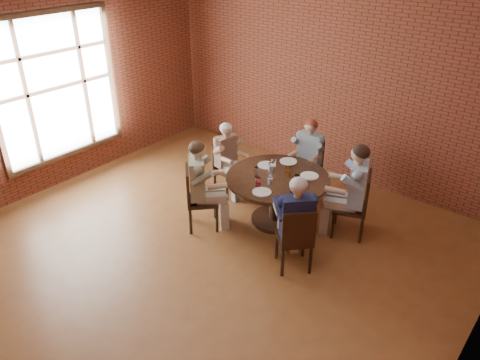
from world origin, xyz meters
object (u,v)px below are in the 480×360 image
Objects in this scene: diner_e at (295,223)px; chair_e at (296,237)px; dining_table at (277,190)px; diner_c at (228,160)px; chair_c at (225,166)px; diner_b at (308,158)px; diner_a at (352,191)px; diner_d at (202,186)px; smartphone at (295,191)px; chair_a at (357,203)px; chair_d at (196,196)px; chair_b at (309,164)px.

chair_e is at bearing 90.00° from diner_e.
dining_table is 1.22× the size of diner_c.
diner_e is at bearing -105.92° from chair_c.
diner_b reaches higher than chair_e.
diner_a is at bearing 21.84° from dining_table.
diner_d is 10.23× the size of smartphone.
diner_a reaches higher than diner_d.
dining_table is 1.54× the size of chair_a.
dining_table is 1.07m from diner_e.
chair_e is (-0.22, -1.21, -0.02)m from chair_a.
chair_d is (0.28, -1.03, -0.10)m from diner_c.
chair_b is at bearing -37.54° from diner_c.
diner_c reaches higher than smartphone.
dining_table is 1.70× the size of chair_c.
diner_d is at bearing -116.48° from diner_b.
diner_e is (-0.28, -1.15, 0.14)m from chair_a.
chair_c is 0.72× the size of diner_c.
chair_b is 1.33m from diner_c.
chair_b is 0.67× the size of diner_d.
smartphone is (1.23, 0.65, 0.24)m from chair_d.
diner_a is 1.03× the size of diner_d.
chair_c is 0.67× the size of diner_e.
diner_a is 1.58× the size of chair_c.
chair_b is at bearing 114.19° from smartphone.
chair_d reaches higher than dining_table.
smartphone is (-0.56, -0.59, 0.06)m from diner_a.
chair_b is 0.95× the size of chair_d.
diner_b reaches higher than chair_b.
chair_e is 0.71× the size of diner_e.
diner_c is 9.25× the size of smartphone.
chair_a is 0.76× the size of diner_b.
diner_d is 1.54m from diner_e.
chair_e is at bearing -106.57° from chair_c.
chair_e is at bearing -69.51° from chair_b.
chair_d is at bearing -42.68° from diner_e.
diner_d is at bearing -134.20° from dining_table.
chair_d is 1.02× the size of chair_e.
smartphone is (1.58, -0.39, 0.27)m from chair_c.
diner_d reaches higher than diner_e.
chair_c is 0.92× the size of chair_d.
diner_a reaches higher than diner_c.
chair_d is at bearing -134.20° from dining_table.
chair_e is (1.66, 0.06, -0.01)m from chair_d.
diner_d is at bearing -151.12° from diner_c.
diner_e is at bearing -69.54° from diner_b.
chair_b is 2.05m from chair_d.
dining_table is at bearing -90.00° from diner_d.
chair_d is (-0.70, -1.85, -0.12)m from diner_b.
chair_c reaches higher than smartphone.
diner_c is (-1.10, 0.18, 0.08)m from dining_table.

